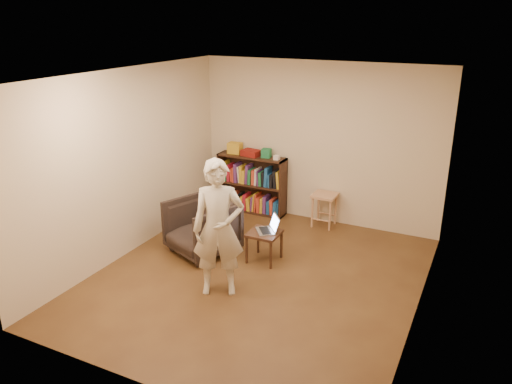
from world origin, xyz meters
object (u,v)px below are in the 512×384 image
at_px(stool, 325,200).
at_px(side_table, 264,237).
at_px(armchair, 202,227).
at_px(person, 218,229).
at_px(bookshelf, 252,187).
at_px(laptop, 269,228).

relative_size(stool, side_table, 1.26).
relative_size(stool, armchair, 0.63).
bearing_deg(stool, person, -101.11).
relative_size(bookshelf, stool, 2.21).
distance_m(bookshelf, armchair, 1.75).
height_order(bookshelf, person, person).
bearing_deg(bookshelf, side_table, -58.43).
bearing_deg(bookshelf, stool, -2.82).
bearing_deg(stool, laptop, -101.68).
bearing_deg(person, stool, 51.31).
distance_m(stool, person, 2.60).
distance_m(bookshelf, stool, 1.33).
height_order(stool, side_table, stool).
relative_size(armchair, side_table, 2.01).
relative_size(bookshelf, armchair, 1.39).
bearing_deg(person, side_table, 54.15).
distance_m(side_table, person, 1.11).
relative_size(armchair, person, 0.51).
relative_size(bookshelf, person, 0.71).
bearing_deg(armchair, side_table, 31.91).
relative_size(stool, person, 0.32).
relative_size(side_table, laptop, 1.03).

